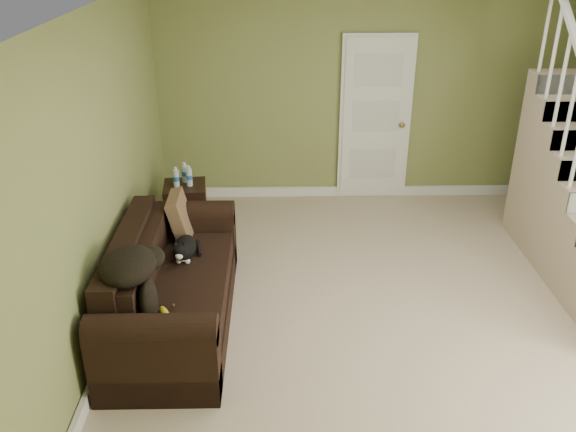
{
  "coord_description": "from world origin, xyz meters",
  "views": [
    {
      "loc": [
        -1.09,
        -4.39,
        3.16
      ],
      "look_at": [
        -1.0,
        0.4,
        0.84
      ],
      "focal_mm": 38.0,
      "sensor_mm": 36.0,
      "label": 1
    }
  ],
  "objects_px": {
    "side_table": "(186,207)",
    "cat": "(185,249)",
    "sofa": "(169,290)",
    "banana": "(165,314)"
  },
  "relations": [
    {
      "from": "side_table",
      "to": "cat",
      "type": "distance_m",
      "value": 1.51
    },
    {
      "from": "sofa",
      "to": "side_table",
      "type": "xyz_separation_m",
      "value": [
        -0.09,
        1.78,
        -0.04
      ]
    },
    {
      "from": "sofa",
      "to": "side_table",
      "type": "relative_size",
      "value": 2.75
    },
    {
      "from": "sofa",
      "to": "cat",
      "type": "height_order",
      "value": "sofa"
    },
    {
      "from": "side_table",
      "to": "cat",
      "type": "bearing_deg",
      "value": -82.22
    },
    {
      "from": "cat",
      "to": "banana",
      "type": "height_order",
      "value": "cat"
    },
    {
      "from": "sofa",
      "to": "side_table",
      "type": "distance_m",
      "value": 1.78
    },
    {
      "from": "sofa",
      "to": "side_table",
      "type": "bearing_deg",
      "value": 93.03
    },
    {
      "from": "sofa",
      "to": "side_table",
      "type": "height_order",
      "value": "sofa"
    },
    {
      "from": "side_table",
      "to": "banana",
      "type": "distance_m",
      "value": 2.38
    }
  ]
}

